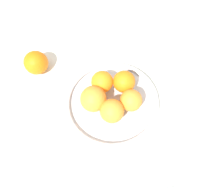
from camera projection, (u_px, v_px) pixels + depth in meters
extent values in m
plane|color=silver|center=(112.00, 104.00, 0.69)|extent=(4.00, 4.00, 0.00)
cylinder|color=silver|center=(112.00, 103.00, 0.68)|extent=(0.28, 0.28, 0.01)
torus|color=silver|center=(112.00, 101.00, 0.67)|extent=(0.29, 0.29, 0.02)
sphere|color=orange|center=(93.00, 99.00, 0.62)|extent=(0.08, 0.08, 0.08)
sphere|color=orange|center=(112.00, 111.00, 0.61)|extent=(0.07, 0.07, 0.07)
sphere|color=orange|center=(131.00, 100.00, 0.63)|extent=(0.07, 0.07, 0.07)
sphere|color=orange|center=(124.00, 82.00, 0.65)|extent=(0.07, 0.07, 0.07)
sphere|color=orange|center=(103.00, 82.00, 0.65)|extent=(0.07, 0.07, 0.07)
sphere|color=orange|center=(36.00, 63.00, 0.71)|extent=(0.08, 0.08, 0.08)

